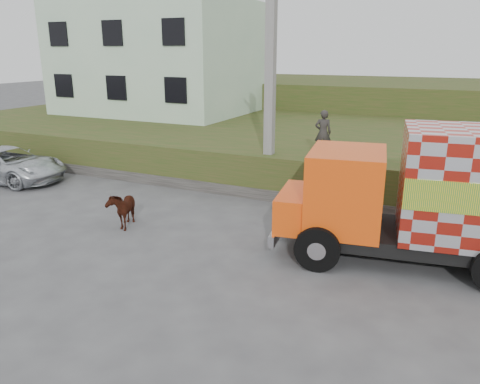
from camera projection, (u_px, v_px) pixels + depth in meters
The scene contains 10 objects.
ground at pixel (238, 248), 12.05m from camera, with size 120.00×120.00×0.00m, color #474749.
embankment at pixel (336, 149), 20.49m from camera, with size 40.00×12.00×1.50m, color #2C4818.
embankment_far at pixel (382, 104), 30.66m from camera, with size 40.00×12.00×3.00m, color #2C4818.
retaining_strip at pixel (238, 190), 16.44m from camera, with size 16.00×0.50×0.40m, color #595651.
building at pixel (161, 58), 26.48m from camera, with size 10.00×8.00×6.00m, color silver.
utility_pole at pixel (270, 77), 15.26m from camera, with size 1.20×0.30×8.00m.
cargo_truck at pixel (457, 198), 10.62m from camera, with size 7.58×3.47×3.26m.
cow at pixel (122, 208), 13.46m from camera, with size 0.59×1.29×1.09m, color #32190C.
suv at pixel (7, 165), 18.11m from camera, with size 2.17×4.71×1.31m, color #B0B6BB.
pedestrian at pixel (323, 133), 15.60m from camera, with size 0.55×0.36×1.52m, color #292825.
Camera 1 is at (4.78, -10.02, 4.89)m, focal length 35.00 mm.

